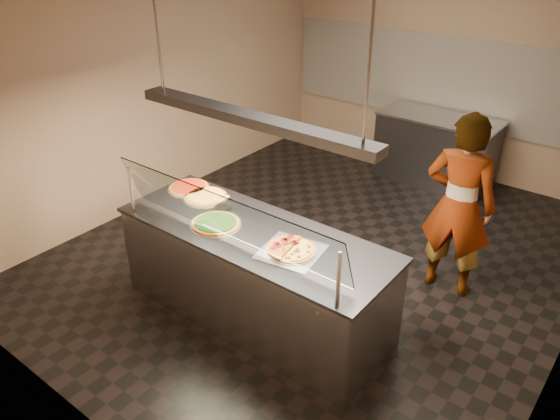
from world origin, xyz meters
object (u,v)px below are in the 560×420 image
Objects in this scene: perforated_tray at (291,251)px; pizza_spatula at (223,202)px; serving_counter at (255,275)px; heat_lamp_housing at (251,119)px; pizza_spinach at (216,223)px; pizza_cheese at (206,196)px; half_pizza_pepperoni at (282,244)px; worker at (459,206)px; prep_table at (436,148)px; pizza_tomato at (189,187)px; sneeze_guard at (225,217)px; half_pizza_sausage at (301,253)px.

pizza_spatula is (-1.00, 0.26, 0.02)m from perforated_tray.
heat_lamp_housing is at bearing 0.00° from serving_counter.
pizza_spinach is 0.55m from pizza_cheese.
perforated_tray is at bearing -0.73° from half_pizza_pepperoni.
worker reaches higher than half_pizza_pepperoni.
half_pizza_pepperoni is 3.95m from prep_table.
pizza_cheese is at bearing 167.21° from half_pizza_pepperoni.
half_pizza_pepperoni reaches higher than pizza_tomato.
half_pizza_pepperoni is at bearing -11.87° from pizza_tomato.
pizza_spatula is at bearing 135.03° from sneeze_guard.
pizza_spinach is at bearing -175.66° from perforated_tray.
heat_lamp_housing reaches higher than half_pizza_pepperoni.
half_pizza_pepperoni is 1.83m from worker.
prep_table is at bearing 89.36° from heat_lamp_housing.
worker is at bearing 46.95° from pizza_spinach.
pizza_spatula is at bearing 123.05° from pizza_spinach.
worker is at bearing 57.14° from sneeze_guard.
heat_lamp_housing reaches higher than worker.
prep_table is (0.04, 4.19, -0.76)m from sneeze_guard.
prep_table is at bearing 80.87° from pizza_spatula.
sneeze_guard is 4.21× the size of perforated_tray.
worker is (1.56, 1.67, -0.02)m from pizza_spinach.
pizza_tomato is 0.26× the size of prep_table.
pizza_cheese reaches higher than prep_table.
serving_counter is 6.06× the size of half_pizza_sausage.
pizza_cheese is (-0.78, 0.20, 0.48)m from serving_counter.
pizza_spatula is 0.15× the size of prep_table.
half_pizza_sausage is at bearing -82.64° from prep_table.
pizza_tomato is 3.81m from prep_table.
half_pizza_pepperoni reaches higher than pizza_spatula.
half_pizza_pepperoni is at bearing 178.68° from half_pizza_sausage.
serving_counter is at bearing -12.76° from pizza_tomato.
sneeze_guard is 1.25× the size of worker.
sneeze_guard is at bearing -147.83° from perforated_tray.
perforated_tray is 0.10m from half_pizza_sausage.
half_pizza_pepperoni is 0.70m from pizza_spinach.
perforated_tray is at bearing 178.10° from half_pizza_sausage.
half_pizza_pepperoni is 1.44m from pizza_tomato.
perforated_tray is 1.26m from pizza_cheese.
perforated_tray is at bearing -14.59° from pizza_spatula.
prep_table is at bearing 95.97° from perforated_tray.
pizza_spatula reaches higher than pizza_tomato.
serving_counter is 0.94m from pizza_cheese.
pizza_spinach is 4.02m from prep_table.
half_pizza_pepperoni is at bearing -12.79° from pizza_cheese.
worker reaches higher than pizza_cheese.
worker is at bearing 67.30° from half_pizza_sausage.
heat_lamp_housing is at bearing 170.78° from half_pizza_pepperoni.
serving_counter is 1.48m from heat_lamp_housing.
perforated_tray is at bearing 4.34° from pizza_spinach.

